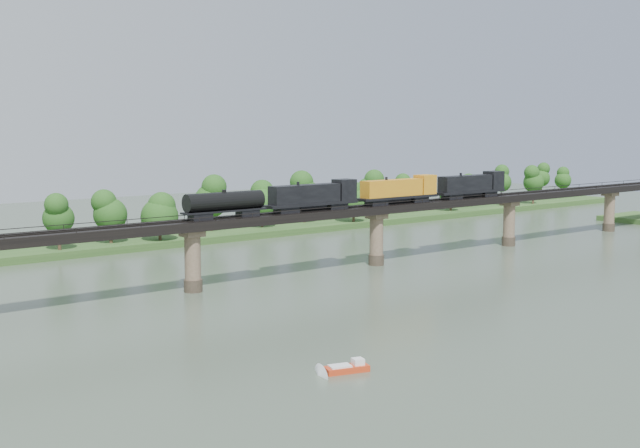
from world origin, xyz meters
TOP-DOWN VIEW (x-y plane):
  - ground at (0.00, 0.00)m, footprint 400.00×400.00m
  - far_bank at (0.00, 85.00)m, footprint 300.00×24.00m
  - bridge at (0.00, 30.00)m, footprint 236.00×30.00m
  - bridge_superstructure at (0.00, 30.00)m, footprint 220.00×4.90m
  - far_treeline at (-8.21, 80.52)m, footprint 289.06×17.54m
  - freight_train at (-1.40, 30.00)m, footprint 77.78×3.03m
  - motorboat at (-48.16, -17.81)m, footprint 5.21×3.08m

SIDE VIEW (x-z plane):
  - ground at x=0.00m, z-range 0.00..0.00m
  - motorboat at x=-48.16m, z-range -0.22..1.16m
  - far_bank at x=0.00m, z-range 0.00..1.60m
  - bridge at x=0.00m, z-range -0.29..11.21m
  - far_treeline at x=-8.21m, z-range 2.03..15.63m
  - bridge_superstructure at x=0.00m, z-range 11.42..12.17m
  - freight_train at x=-1.40m, z-range 11.38..16.73m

